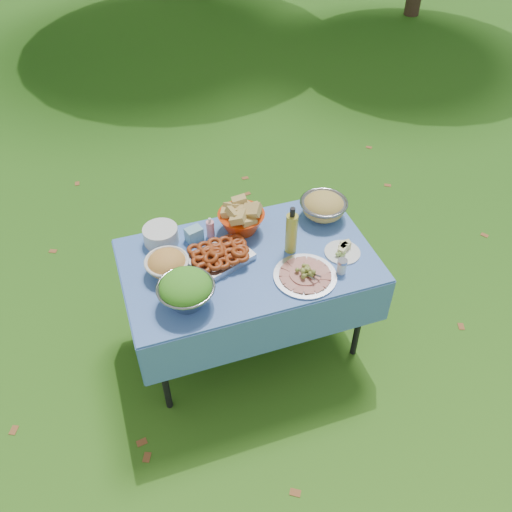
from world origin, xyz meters
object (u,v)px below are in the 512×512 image
at_px(plate_stack, 161,235).
at_px(picnic_table, 249,303).
at_px(bread_bowl, 241,218).
at_px(oil_bottle, 292,230).
at_px(pasta_bowl_steel, 324,206).
at_px(salad_bowl, 186,290).
at_px(charcuterie_platter, 305,272).

bearing_deg(plate_stack, picnic_table, -35.21).
height_order(bread_bowl, oil_bottle, oil_bottle).
height_order(pasta_bowl_steel, oil_bottle, oil_bottle).
bearing_deg(oil_bottle, salad_bowl, -162.65).
height_order(bread_bowl, pasta_bowl_steel, bread_bowl).
bearing_deg(salad_bowl, picnic_table, 27.53).
bearing_deg(bread_bowl, oil_bottle, -51.11).
bearing_deg(charcuterie_platter, plate_stack, 141.76).
xyz_separation_m(salad_bowl, oil_bottle, (0.68, 0.21, 0.06)).
distance_m(picnic_table, charcuterie_platter, 0.55).
relative_size(plate_stack, oil_bottle, 0.66).
bearing_deg(bread_bowl, picnic_table, -99.27).
distance_m(picnic_table, salad_bowl, 0.67).
bearing_deg(pasta_bowl_steel, charcuterie_platter, -123.99).
bearing_deg(oil_bottle, picnic_table, 178.86).
xyz_separation_m(salad_bowl, pasta_bowl_steel, (0.99, 0.44, -0.02)).
relative_size(picnic_table, plate_stack, 6.99).
bearing_deg(salad_bowl, plate_stack, 93.39).
height_order(picnic_table, bread_bowl, bread_bowl).
xyz_separation_m(picnic_table, bread_bowl, (0.04, 0.27, 0.48)).
bearing_deg(pasta_bowl_steel, plate_stack, 174.94).
xyz_separation_m(charcuterie_platter, oil_bottle, (0.00, 0.24, 0.12)).
xyz_separation_m(plate_stack, bread_bowl, (0.49, -0.05, 0.04)).
xyz_separation_m(pasta_bowl_steel, charcuterie_platter, (-0.31, -0.47, -0.04)).
xyz_separation_m(picnic_table, salad_bowl, (-0.42, -0.22, 0.48)).
distance_m(bread_bowl, oil_bottle, 0.35).
xyz_separation_m(plate_stack, pasta_bowl_steel, (1.02, -0.09, 0.03)).
bearing_deg(charcuterie_platter, salad_bowl, 178.00).
relative_size(charcuterie_platter, oil_bottle, 1.14).
bearing_deg(plate_stack, oil_bottle, -24.36).
bearing_deg(pasta_bowl_steel, bread_bowl, 175.72).
distance_m(plate_stack, oil_bottle, 0.79).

